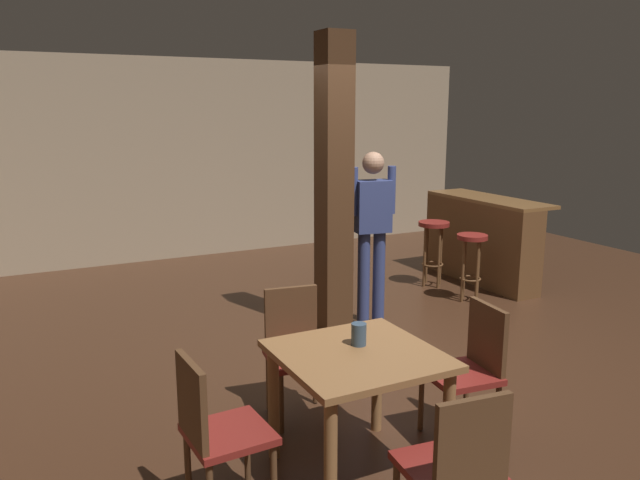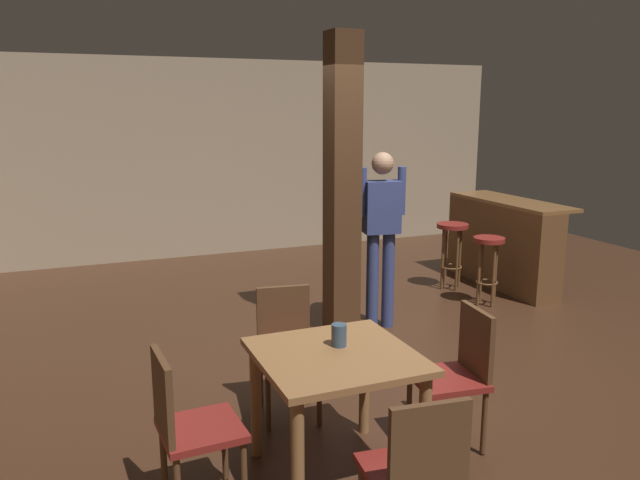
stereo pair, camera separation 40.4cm
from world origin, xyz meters
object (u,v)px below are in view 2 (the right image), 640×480
object	(u,v)px
chair_south	(417,471)
bar_counter	(502,242)
chair_west	(187,423)
napkin_cup	(339,335)
standing_person	(381,227)
dining_table	(336,376)
chair_east	(458,370)
bar_stool_near	(488,255)
chair_north	(287,345)
bar_stool_mid	(452,240)

from	to	relation	value
chair_south	bar_counter	distance (m)	5.10
chair_west	napkin_cup	distance (m)	0.98
napkin_cup	standing_person	distance (m)	2.47
dining_table	chair_east	bearing A→B (deg)	1.28
chair_west	bar_counter	bearing A→B (deg)	34.02
dining_table	bar_stool_near	bearing A→B (deg)	39.52
chair_north	bar_stool_near	world-z (taller)	chair_north
chair_west	standing_person	size ratio (longest dim) A/B	0.52
dining_table	chair_north	world-z (taller)	chair_north
chair_east	bar_counter	bearing A→B (deg)	47.96
napkin_cup	bar_stool_mid	world-z (taller)	napkin_cup
dining_table	bar_stool_near	size ratio (longest dim) A/B	1.17
chair_east	chair_south	world-z (taller)	same
bar_stool_near	bar_stool_mid	bearing A→B (deg)	90.42
dining_table	chair_east	size ratio (longest dim) A/B	0.99
standing_person	bar_stool_mid	bearing A→B (deg)	31.65
chair_north	standing_person	xyz separation A→B (m)	(1.43, 1.32, 0.50)
chair_east	napkin_cup	world-z (taller)	chair_east
bar_counter	dining_table	bearing A→B (deg)	-139.97
dining_table	bar_counter	distance (m)	4.52
chair_south	bar_stool_near	bearing A→B (deg)	48.76
chair_east	bar_stool_near	size ratio (longest dim) A/B	1.18
chair_south	napkin_cup	size ratio (longest dim) A/B	6.70
chair_east	bar_stool_mid	distance (m)	3.59
chair_north	bar_stool_mid	bearing A→B (deg)	37.71
bar_stool_near	bar_stool_mid	distance (m)	0.69
dining_table	chair_north	distance (m)	0.83
standing_person	bar_stool_near	world-z (taller)	standing_person
chair_east	bar_stool_near	distance (m)	3.04
chair_west	bar_stool_near	distance (m)	4.37
dining_table	bar_stool_mid	xyz separation A→B (m)	(2.82, 3.02, -0.02)
bar_stool_mid	chair_south	bearing A→B (deg)	-125.76
chair_south	napkin_cup	distance (m)	1.00
chair_south	bar_counter	world-z (taller)	bar_counter
chair_south	chair_east	bearing A→B (deg)	46.70
dining_table	napkin_cup	world-z (taller)	napkin_cup
chair_south	chair_west	bearing A→B (deg)	136.46
chair_east	chair_south	size ratio (longest dim) A/B	1.00
chair_west	napkin_cup	world-z (taller)	chair_west
chair_south	bar_stool_near	distance (m)	4.24
chair_east	standing_person	size ratio (longest dim) A/B	0.52
chair_north	napkin_cup	size ratio (longest dim) A/B	6.70
chair_north	napkin_cup	distance (m)	0.80
chair_west	bar_counter	xyz separation A→B (m)	(4.32, 2.92, 0.03)
dining_table	chair_west	size ratio (longest dim) A/B	0.99
chair_west	bar_stool_mid	world-z (taller)	chair_west
chair_north	bar_stool_mid	distance (m)	3.58
dining_table	chair_west	world-z (taller)	chair_west
chair_west	bar_stool_mid	distance (m)	4.77
bar_counter	chair_south	bearing A→B (deg)	-132.34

